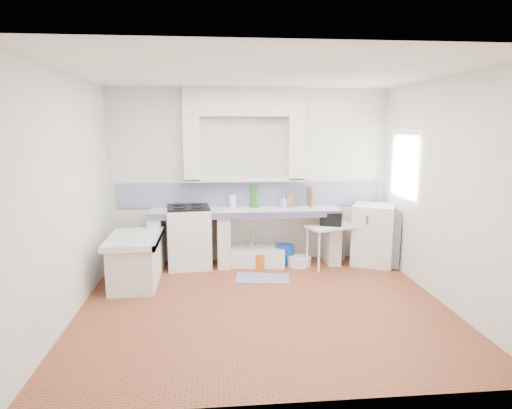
{
  "coord_description": "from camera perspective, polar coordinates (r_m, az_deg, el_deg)",
  "views": [
    {
      "loc": [
        -0.6,
        -5.23,
        2.2
      ],
      "look_at": [
        0.0,
        1.0,
        1.1
      ],
      "focal_mm": 31.42,
      "sensor_mm": 36.0,
      "label": 1
    }
  ],
  "objects": [
    {
      "name": "bucket_orange",
      "position": [
        7.11,
        0.55,
        -7.07
      ],
      "size": [
        0.33,
        0.33,
        0.23
      ],
      "primitive_type": "cylinder",
      "rotation": [
        0.0,
        0.0,
        -0.41
      ],
      "color": "orange",
      "rests_on": "ground"
    },
    {
      "name": "window_frame",
      "position": [
        7.13,
        19.68,
        4.56
      ],
      "size": [
        0.35,
        0.86,
        1.06
      ],
      "primitive_type": "cube",
      "color": "#351D10",
      "rests_on": "ground"
    },
    {
      "name": "paper_towel",
      "position": [
        7.19,
        -3.0,
        0.41
      ],
      "size": [
        0.12,
        0.12,
        0.22
      ],
      "primitive_type": "cylinder",
      "rotation": [
        0.0,
        0.0,
        -0.11
      ],
      "color": "white",
      "rests_on": "counter_slab"
    },
    {
      "name": "alcove_mass",
      "position": [
        7.13,
        -1.51,
        12.98
      ],
      "size": [
        1.9,
        0.25,
        0.45
      ],
      "primitive_type": "cube",
      "color": "white",
      "rests_on": "ground"
    },
    {
      "name": "rug",
      "position": [
        6.63,
        0.82,
        -9.36
      ],
      "size": [
        0.83,
        0.55,
        0.01
      ],
      "primitive_type": "cube",
      "rotation": [
        0.0,
        0.0,
        -0.15
      ],
      "color": "navy",
      "rests_on": "ground"
    },
    {
      "name": "peninsula_base",
      "position": [
        6.51,
        -15.11,
        -7.27
      ],
      "size": [
        0.6,
        1.0,
        0.62
      ],
      "primitive_type": "cube",
      "color": "white",
      "rests_on": "ground"
    },
    {
      "name": "counter_lip",
      "position": [
        6.8,
        -1.18,
        -1.4
      ],
      "size": [
        3.0,
        0.04,
        0.1
      ],
      "primitive_type": "cube",
      "color": "navy",
      "rests_on": "ground"
    },
    {
      "name": "ceiling",
      "position": [
        5.3,
        1.08,
        16.47
      ],
      "size": [
        4.5,
        4.5,
        0.0
      ],
      "primitive_type": "plane",
      "rotation": [
        3.14,
        0.0,
        0.0
      ],
      "color": "white",
      "rests_on": "ground"
    },
    {
      "name": "peninsula_top",
      "position": [
        6.42,
        -15.25,
        -4.28
      ],
      "size": [
        0.7,
        1.1,
        0.08
      ],
      "primitive_type": "cube",
      "color": "white",
      "rests_on": "ground"
    },
    {
      "name": "wall_left",
      "position": [
        5.54,
        -22.76,
        0.89
      ],
      "size": [
        0.0,
        4.5,
        4.5
      ],
      "primitive_type": "plane",
      "rotation": [
        1.57,
        0.0,
        1.57
      ],
      "color": "white",
      "rests_on": "ground"
    },
    {
      "name": "wall_front",
      "position": [
        3.38,
        4.89,
        -3.74
      ],
      "size": [
        4.5,
        0.0,
        4.5
      ],
      "primitive_type": "plane",
      "rotation": [
        -1.57,
        0.0,
        0.0
      ],
      "color": "white",
      "rests_on": "ground"
    },
    {
      "name": "floor",
      "position": [
        5.71,
        0.99,
        -12.71
      ],
      "size": [
        4.5,
        4.5,
        0.0
      ],
      "primitive_type": "plane",
      "color": "#964827",
      "rests_on": "ground"
    },
    {
      "name": "water_bottle_b",
      "position": [
        7.43,
        1.49,
        -6.19
      ],
      "size": [
        0.08,
        0.08,
        0.27
      ],
      "primitive_type": "cylinder",
      "rotation": [
        0.0,
        0.0,
        -0.22
      ],
      "color": "silver",
      "rests_on": "ground"
    },
    {
      "name": "backsplash",
      "position": [
        7.32,
        -0.74,
        1.33
      ],
      "size": [
        4.27,
        0.03,
        0.4
      ],
      "primitive_type": "cube",
      "color": "navy",
      "rests_on": "ground"
    },
    {
      "name": "stove",
      "position": [
        7.14,
        -8.51,
        -4.17
      ],
      "size": [
        0.72,
        0.7,
        0.94
      ],
      "primitive_type": "cube",
      "rotation": [
        0.0,
        0.0,
        0.09
      ],
      "color": "white",
      "rests_on": "ground"
    },
    {
      "name": "fridge",
      "position": [
        7.45,
        14.65,
        -3.69
      ],
      "size": [
        0.83,
        0.83,
        0.97
      ],
      "primitive_type": "cube",
      "rotation": [
        0.0,
        0.0,
        -0.42
      ],
      "color": "white",
      "rests_on": "ground"
    },
    {
      "name": "counter_pier_right",
      "position": [
        7.41,
        9.56,
        -4.16
      ],
      "size": [
        0.2,
        0.55,
        0.82
      ],
      "primitive_type": "cube",
      "color": "white",
      "rests_on": "ground"
    },
    {
      "name": "lace_valance",
      "position": [
        7.05,
        18.79,
        7.65
      ],
      "size": [
        0.01,
        0.84,
        0.24
      ],
      "primitive_type": "cube",
      "color": "white",
      "rests_on": "ground"
    },
    {
      "name": "bucket_blue",
      "position": [
        7.35,
        3.65,
        -6.29
      ],
      "size": [
        0.37,
        0.37,
        0.29
      ],
      "primitive_type": "cylinder",
      "rotation": [
        0.0,
        0.0,
        -0.21
      ],
      "color": "#0C47BE",
      "rests_on": "ground"
    },
    {
      "name": "green_bottle_a",
      "position": [
        7.2,
        -0.4,
        1.03
      ],
      "size": [
        0.1,
        0.1,
        0.36
      ],
      "primitive_type": "cylinder",
      "rotation": [
        0.0,
        0.0,
        0.31
      ],
      "color": "#256626",
      "rests_on": "counter_slab"
    },
    {
      "name": "wall_right",
      "position": [
        6.01,
        22.88,
        1.53
      ],
      "size": [
        0.0,
        4.5,
        4.5
      ],
      "primitive_type": "plane",
      "rotation": [
        1.57,
        0.0,
        -1.57
      ],
      "color": "white",
      "rests_on": "ground"
    },
    {
      "name": "knife_block",
      "position": [
        7.29,
        4.35,
        0.51
      ],
      "size": [
        0.11,
        0.09,
        0.21
      ],
      "primitive_type": "cube",
      "rotation": [
        0.0,
        0.0,
        0.01
      ],
      "color": "#945F3B",
      "rests_on": "counter_slab"
    },
    {
      "name": "black_bag",
      "position": [
        7.09,
        9.55,
        -1.83
      ],
      "size": [
        0.37,
        0.3,
        0.21
      ],
      "primitive_type": "cube",
      "rotation": [
        0.0,
        0.0,
        -0.41
      ],
      "color": "black",
      "rests_on": "side_table"
    },
    {
      "name": "green_bottle_b",
      "position": [
        7.2,
        -0.09,
        1.03
      ],
      "size": [
        0.1,
        0.1,
        0.36
      ],
      "primitive_type": "cylinder",
      "rotation": [
        0.0,
        0.0,
        -0.41
      ],
      "color": "#256626",
      "rests_on": "counter_slab"
    },
    {
      "name": "cutting_board",
      "position": [
        7.34,
        6.86,
        0.96
      ],
      "size": [
        0.05,
        0.24,
        0.32
      ],
      "primitive_type": "cube",
      "rotation": [
        0.0,
        0.0,
        0.13
      ],
      "color": "#945F3B",
      "rests_on": "counter_slab"
    },
    {
      "name": "basin_white",
      "position": [
        7.23,
        5.53,
        -7.2
      ],
      "size": [
        0.47,
        0.47,
        0.15
      ],
      "primitive_type": "cylinder",
      "rotation": [
        0.0,
        0.0,
        -0.3
      ],
      "color": "white",
      "rests_on": "ground"
    },
    {
      "name": "counter_pier_left",
      "position": [
        7.21,
        -12.53,
        -4.64
      ],
      "size": [
        0.2,
        0.55,
        0.82
      ],
      "primitive_type": "cube",
      "color": "white",
      "rests_on": "ground"
    },
    {
      "name": "soap_bottle",
      "position": [
        7.27,
        3.61,
        0.44
      ],
      "size": [
        0.12,
        0.12,
        0.2
      ],
      "primitive_type": "imported",
      "rotation": [
        0.0,
        0.0,
        0.38
      ],
      "color": "white",
      "rests_on": "counter_slab"
    },
    {
      "name": "peninsula_lip",
      "position": [
        6.37,
        -12.31,
        -4.26
      ],
      "size": [
        0.04,
        1.1,
        0.1
      ],
      "primitive_type": "cube",
      "color": "navy",
      "rests_on": "ground"
    },
    {
      "name": "sink",
      "position": [
        7.27,
        -0.24,
        -6.69
      ],
      "size": [
        1.04,
        0.66,
        0.23
      ],
      "primitive_type": "cube",
      "rotation": [
        0.0,
        0.0,
        -0.14
      ],
      "color": "white",
      "rests_on": "ground"
    },
    {
      "name": "counter_pier_mid",
      "position": [
        7.16,
        -4.14,
        -4.54
      ],
      "size": [
        0.2,
        0.55,
        0.82
      ],
      "primitive_type": "cube",
      "color": "white",
      "rests_on": "ground"
    },
    {
      "name": "counter_slab",
      "position": [
        7.08,
        -1.35,
        -0.95
      ],
      "size": [
        3.0,
        0.6,
        0.08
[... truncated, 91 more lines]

